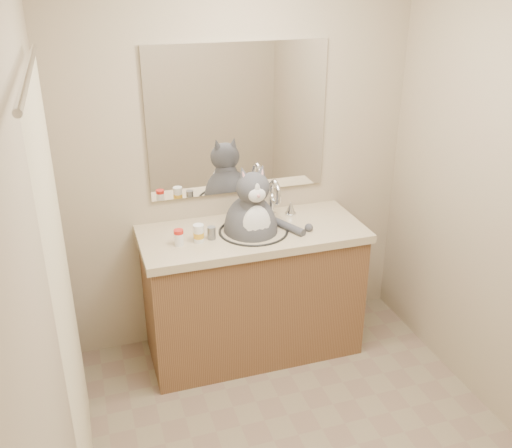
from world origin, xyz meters
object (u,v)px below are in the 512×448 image
(pill_bottle_orange, at_px, (199,234))
(grey_canister, at_px, (211,233))
(cat, at_px, (252,225))
(pill_bottle_redcap, at_px, (179,237))

(pill_bottle_orange, xyz_separation_m, grey_canister, (0.08, 0.01, -0.01))
(cat, xyz_separation_m, pill_bottle_redcap, (-0.45, -0.05, 0.00))
(pill_bottle_redcap, relative_size, pill_bottle_orange, 0.90)
(cat, bearing_deg, grey_canister, -173.10)
(cat, xyz_separation_m, pill_bottle_orange, (-0.33, -0.04, 0.01))
(cat, height_order, pill_bottle_orange, cat)
(pill_bottle_redcap, distance_m, grey_canister, 0.19)
(grey_canister, bearing_deg, cat, 6.49)
(pill_bottle_redcap, distance_m, pill_bottle_orange, 0.12)
(cat, height_order, pill_bottle_redcap, cat)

